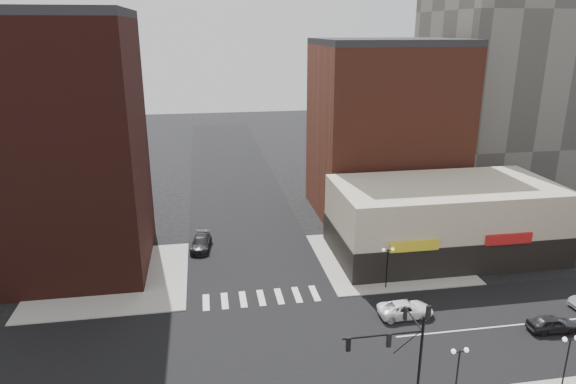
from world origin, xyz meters
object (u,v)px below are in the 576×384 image
object	(u,v)px
street_lamp_se_a	(459,362)
white_suv	(405,309)
dark_sedan_north	(201,243)
street_lamp_ne	(388,257)
traffic_signal	(405,344)
dark_sedan_east	(552,324)
street_lamp_se_b	(569,349)

from	to	relation	value
street_lamp_se_a	white_suv	bearing A→B (deg)	85.03
white_suv	dark_sedan_north	world-z (taller)	dark_sedan_north
street_lamp_ne	street_lamp_se_a	bearing A→B (deg)	-93.58
traffic_signal	dark_sedan_east	xyz separation A→B (m)	(15.81, 6.54, -4.27)
street_lamp_se_a	white_suv	xyz separation A→B (m)	(0.95, 10.97, -2.62)
street_lamp_ne	dark_sedan_north	distance (m)	21.66
white_suv	dark_sedan_north	size ratio (longest dim) A/B	0.95
white_suv	dark_sedan_north	xyz separation A→B (m)	(-17.46, 17.53, 0.07)
street_lamp_se_a	dark_sedan_east	bearing A→B (deg)	29.11
street_lamp_se_a	dark_sedan_east	distance (m)	14.04
street_lamp_se_b	white_suv	xyz separation A→B (m)	(-7.05, 10.97, -2.62)
traffic_signal	street_lamp_se_a	xyz separation A→B (m)	(3.76, -0.17, -1.67)
traffic_signal	dark_sedan_north	world-z (taller)	traffic_signal
street_lamp_se_a	white_suv	size ratio (longest dim) A/B	0.86
dark_sedan_east	dark_sedan_north	distance (m)	35.92
street_lamp_ne	dark_sedan_north	world-z (taller)	street_lamp_ne
street_lamp_se_b	street_lamp_se_a	bearing A→B (deg)	180.00
street_lamp_se_b	dark_sedan_north	bearing A→B (deg)	130.70
street_lamp_se_a	street_lamp_se_b	bearing A→B (deg)	0.00
street_lamp_ne	white_suv	size ratio (longest dim) A/B	0.86
street_lamp_ne	dark_sedan_east	bearing A→B (deg)	-40.05
street_lamp_se_a	street_lamp_se_b	xyz separation A→B (m)	(8.00, 0.00, 0.00)
street_lamp_se_a	dark_sedan_east	xyz separation A→B (m)	(12.05, 6.71, -2.60)
street_lamp_ne	street_lamp_se_b	bearing A→B (deg)	-66.37
street_lamp_ne	dark_sedan_east	world-z (taller)	street_lamp_ne
dark_sedan_north	traffic_signal	bearing A→B (deg)	-57.94
street_lamp_se_b	street_lamp_ne	world-z (taller)	same
white_suv	street_lamp_ne	bearing A→B (deg)	-0.68
traffic_signal	dark_sedan_north	distance (m)	31.34
street_lamp_ne	dark_sedan_north	bearing A→B (deg)	144.50
dark_sedan_east	street_lamp_ne	bearing A→B (deg)	53.86
street_lamp_se_b	street_lamp_ne	bearing A→B (deg)	113.63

